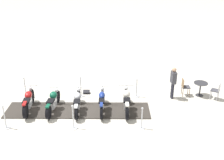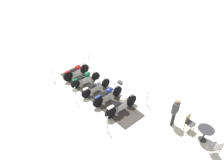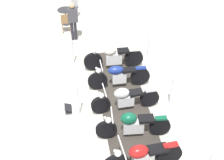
{
  "view_description": "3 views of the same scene",
  "coord_description": "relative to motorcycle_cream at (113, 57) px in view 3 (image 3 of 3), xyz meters",
  "views": [
    {
      "loc": [
        9.36,
        -6.96,
        6.75
      ],
      "look_at": [
        0.4,
        1.89,
        1.14
      ],
      "focal_mm": 44.68,
      "sensor_mm": 36.0,
      "label": 1
    },
    {
      "loc": [
        9.46,
        1.7,
        7.46
      ],
      "look_at": [
        0.04,
        1.0,
        1.02
      ],
      "focal_mm": 30.42,
      "sensor_mm": 36.0,
      "label": 2
    },
    {
      "loc": [
        -6.08,
        -3.87,
        6.81
      ],
      "look_at": [
        0.16,
        0.64,
        0.82
      ],
      "focal_mm": 48.96,
      "sensor_mm": 36.0,
      "label": 3
    }
  ],
  "objects": [
    {
      "name": "motorcycle_forest",
      "position": [
        -2.45,
        -2.44,
        -0.03
      ],
      "size": [
        1.5,
        1.72,
        0.9
      ],
      "rotation": [
        0.0,
        0.0,
        -4.0
      ],
      "color": "black",
      "rests_on": "display_platform"
    },
    {
      "name": "motorcycle_cream",
      "position": [
        0.0,
        0.0,
        0.0
      ],
      "size": [
        1.66,
        1.69,
        1.02
      ],
      "rotation": [
        0.0,
        0.0,
        -3.94
      ],
      "color": "black",
      "rests_on": "display_platform"
    },
    {
      "name": "stanchion_right_front",
      "position": [
        -0.61,
        1.44,
        -0.22
      ],
      "size": [
        0.34,
        0.34,
        1.02
      ],
      "color": "silver",
      "rests_on": "ground_plane"
    },
    {
      "name": "bystander_person",
      "position": [
        0.78,
        2.63,
        0.48
      ],
      "size": [
        0.45,
        0.42,
        1.69
      ],
      "rotation": [
        0.0,
        0.0,
        -2.25
      ],
      "color": "#23232D",
      "rests_on": "ground_plane"
    },
    {
      "name": "stanchion_left_mid",
      "position": [
        -0.56,
        -2.7,
        -0.19
      ],
      "size": [
        0.36,
        0.36,
        1.12
      ],
      "color": "silver",
      "rests_on": "ground_plane"
    },
    {
      "name": "motorcycle_chrome",
      "position": [
        -1.64,
        -1.63,
        -0.05
      ],
      "size": [
        1.72,
        1.58,
        0.91
      ],
      "rotation": [
        0.0,
        0.0,
        -3.88
      ],
      "color": "black",
      "rests_on": "display_platform"
    },
    {
      "name": "display_platform",
      "position": [
        -1.61,
        -1.66,
        -0.51
      ],
      "size": [
        5.89,
        5.89,
        0.04
      ],
      "primitive_type": "cube",
      "rotation": [
        0.0,
        0.0,
        -2.36
      ],
      "color": "#38332D",
      "rests_on": "ground_plane"
    },
    {
      "name": "info_placard",
      "position": [
        -2.72,
        -0.2,
        -0.47
      ],
      "size": [
        0.42,
        0.42,
        0.18
      ],
      "rotation": [
        0.0,
        0.0,
        0.78
      ],
      "color": "#333338",
      "rests_on": "ground_plane"
    },
    {
      "name": "stanchion_left_front",
      "position": [
        1.49,
        -0.66,
        -0.18
      ],
      "size": [
        0.31,
        0.31,
        1.03
      ],
      "color": "silver",
      "rests_on": "ground_plane"
    },
    {
      "name": "cafe_table",
      "position": [
        1.65,
        3.91,
        0.02
      ],
      "size": [
        0.72,
        0.72,
        0.74
      ],
      "color": "#2D2D33",
      "rests_on": "ground_plane"
    },
    {
      "name": "ground_plane",
      "position": [
        -1.61,
        -1.66,
        -0.53
      ],
      "size": [
        80.0,
        80.0,
        0.0
      ],
      "primitive_type": "plane",
      "color": "beige"
    },
    {
      "name": "cafe_chair_across_table",
      "position": [
        2.45,
        4.1,
        0.01
      ],
      "size": [
        0.48,
        0.48,
        0.92
      ],
      "rotation": [
        0.0,
        0.0,
        -2.9
      ],
      "color": "#B7B7BC",
      "rests_on": "ground_plane"
    },
    {
      "name": "cafe_chair_near_table",
      "position": [
        1.06,
        3.34,
        0.01
      ],
      "size": [
        0.57,
        0.57,
        0.93
      ],
      "rotation": [
        0.0,
        0.0,
        0.77
      ],
      "color": "olive",
      "rests_on": "ground_plane"
    },
    {
      "name": "motorcycle_maroon",
      "position": [
        -3.27,
        -3.27,
        -0.01
      ],
      "size": [
        1.69,
        1.48,
        1.02
      ],
      "rotation": [
        0.0,
        0.0,
        -3.85
      ],
      "color": "black",
      "rests_on": "display_platform"
    },
    {
      "name": "motorcycle_navy",
      "position": [
        -0.82,
        -0.82,
        -0.01
      ],
      "size": [
        1.62,
        1.6,
        0.99
      ],
      "rotation": [
        0.0,
        0.0,
        -3.92
      ],
      "color": "black",
      "rests_on": "display_platform"
    },
    {
      "name": "stanchion_right_mid",
      "position": [
        -2.66,
        -0.61,
        -0.11
      ],
      "size": [
        0.28,
        0.28,
        1.13
      ],
      "color": "silver",
      "rests_on": "ground_plane"
    }
  ]
}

